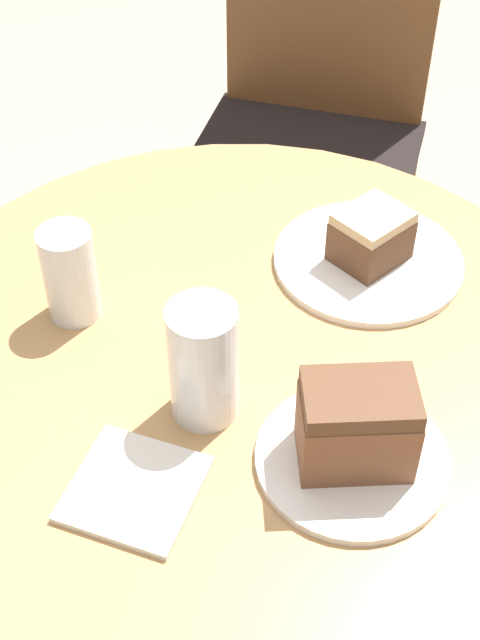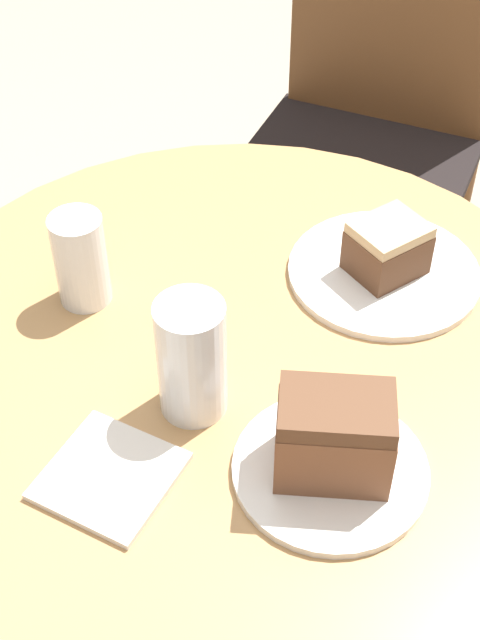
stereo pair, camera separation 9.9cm
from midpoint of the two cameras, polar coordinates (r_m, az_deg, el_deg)
name	(u,v)px [view 2 (the right image)]	position (r m, az deg, el deg)	size (l,w,h in m)	color
ground_plane	(240,633)	(1.67, 1.79, -19.48)	(8.00, 8.00, 0.00)	tan
table	(240,444)	(1.21, 2.35, -8.04)	(0.87, 0.87, 0.73)	tan
chair	(363,141)	(1.87, 9.39, 11.18)	(0.53, 0.54, 0.93)	brown
plate_near	(330,470)	(0.95, 8.81, -9.62)	(0.21, 0.21, 0.01)	silver
plate_far	(384,272)	(1.18, 11.58, 2.91)	(0.25, 0.25, 0.01)	silver
cake_slice_near	(334,436)	(0.91, 9.19, -7.51)	(0.13, 0.09, 0.10)	brown
cake_slice_far	(387,248)	(1.15, 11.86, 4.43)	(0.12, 0.12, 0.07)	brown
glass_lemonade	(192,364)	(0.95, -0.14, -2.97)	(0.08, 0.08, 0.15)	beige
glass_water	(81,263)	(1.10, -7.62, 3.50)	(0.07, 0.07, 0.12)	silver
napkin_stack	(110,476)	(0.94, -5.35, -10.07)	(0.16, 0.16, 0.01)	silver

